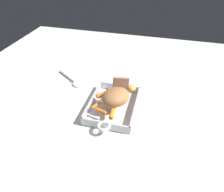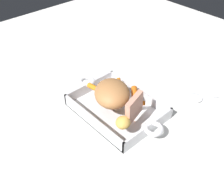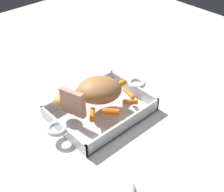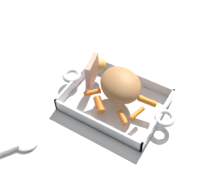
{
  "view_description": "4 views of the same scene",
  "coord_description": "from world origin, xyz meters",
  "px_view_note": "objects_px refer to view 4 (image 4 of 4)",
  "views": [
    {
      "loc": [
        -0.73,
        -0.18,
        0.67
      ],
      "look_at": [
        -0.0,
        0.01,
        0.08
      ],
      "focal_mm": 31.78,
      "sensor_mm": 36.0,
      "label": 1
    },
    {
      "loc": [
        0.5,
        -0.48,
        0.64
      ],
      "look_at": [
        -0.0,
        -0.02,
        0.08
      ],
      "focal_mm": 42.89,
      "sensor_mm": 36.0,
      "label": 2
    },
    {
      "loc": [
        0.47,
        0.57,
        0.65
      ],
      "look_at": [
        -0.03,
        0.02,
        0.07
      ],
      "focal_mm": 48.17,
      "sensor_mm": 36.0,
      "label": 3
    },
    {
      "loc": [
        -0.28,
        0.5,
        0.75
      ],
      "look_at": [
        -0.0,
        0.03,
        0.07
      ],
      "focal_mm": 47.22,
      "sensor_mm": 36.0,
      "label": 4
    }
  ],
  "objects_px": {
    "roasting_dish": "(115,101)",
    "baby_carrot_northeast": "(92,92)",
    "baby_carrot_southeast": "(122,117)",
    "baby_carrot_southwest": "(137,113)",
    "baby_carrot_short": "(99,105)",
    "potato_corner": "(99,64)",
    "pork_roast": "(121,85)",
    "roast_slice_thin": "(92,71)",
    "serving_spoon": "(8,150)",
    "baby_carrot_center_left": "(147,101)"
  },
  "relations": [
    {
      "from": "roasting_dish",
      "to": "pork_roast",
      "type": "relative_size",
      "value": 2.78
    },
    {
      "from": "baby_carrot_southwest",
      "to": "serving_spoon",
      "type": "relative_size",
      "value": 0.26
    },
    {
      "from": "baby_carrot_short",
      "to": "serving_spoon",
      "type": "relative_size",
      "value": 0.25
    },
    {
      "from": "pork_roast",
      "to": "baby_carrot_southwest",
      "type": "relative_size",
      "value": 2.63
    },
    {
      "from": "roast_slice_thin",
      "to": "baby_carrot_southwest",
      "type": "distance_m",
      "value": 0.2
    },
    {
      "from": "baby_carrot_southwest",
      "to": "baby_carrot_short",
      "type": "xyz_separation_m",
      "value": [
        0.11,
        0.03,
        0.0
      ]
    },
    {
      "from": "pork_roast",
      "to": "baby_carrot_northeast",
      "type": "bearing_deg",
      "value": 35.0
    },
    {
      "from": "baby_carrot_short",
      "to": "roast_slice_thin",
      "type": "bearing_deg",
      "value": -47.21
    },
    {
      "from": "baby_carrot_center_left",
      "to": "roast_slice_thin",
      "type": "bearing_deg",
      "value": 0.94
    },
    {
      "from": "pork_roast",
      "to": "baby_carrot_southwest",
      "type": "height_order",
      "value": "pork_roast"
    },
    {
      "from": "roast_slice_thin",
      "to": "baby_carrot_southeast",
      "type": "relative_size",
      "value": 1.78
    },
    {
      "from": "baby_carrot_northeast",
      "to": "serving_spoon",
      "type": "distance_m",
      "value": 0.3
    },
    {
      "from": "baby_carrot_southwest",
      "to": "roasting_dish",
      "type": "bearing_deg",
      "value": -20.57
    },
    {
      "from": "roast_slice_thin",
      "to": "baby_carrot_southwest",
      "type": "bearing_deg",
      "value": 165.0
    },
    {
      "from": "baby_carrot_southwest",
      "to": "baby_carrot_center_left",
      "type": "xyz_separation_m",
      "value": [
        -0.01,
        -0.05,
        0.0
      ]
    },
    {
      "from": "baby_carrot_short",
      "to": "potato_corner",
      "type": "xyz_separation_m",
      "value": [
        0.08,
        -0.14,
        0.01
      ]
    },
    {
      "from": "roasting_dish",
      "to": "serving_spoon",
      "type": "xyz_separation_m",
      "value": [
        0.18,
        0.3,
        -0.01
      ]
    },
    {
      "from": "roast_slice_thin",
      "to": "baby_carrot_southwest",
      "type": "xyz_separation_m",
      "value": [
        -0.19,
        0.05,
        -0.03
      ]
    },
    {
      "from": "pork_roast",
      "to": "baby_carrot_center_left",
      "type": "height_order",
      "value": "pork_roast"
    },
    {
      "from": "roasting_dish",
      "to": "baby_carrot_southwest",
      "type": "relative_size",
      "value": 7.32
    },
    {
      "from": "baby_carrot_short",
      "to": "potato_corner",
      "type": "relative_size",
      "value": 1.1
    },
    {
      "from": "roasting_dish",
      "to": "baby_carrot_center_left",
      "type": "relative_size",
      "value": 6.74
    },
    {
      "from": "roast_slice_thin",
      "to": "baby_carrot_short",
      "type": "xyz_separation_m",
      "value": [
        -0.08,
        0.08,
        -0.03
      ]
    },
    {
      "from": "pork_roast",
      "to": "roast_slice_thin",
      "type": "height_order",
      "value": "roast_slice_thin"
    },
    {
      "from": "pork_roast",
      "to": "roast_slice_thin",
      "type": "bearing_deg",
      "value": -0.31
    },
    {
      "from": "roast_slice_thin",
      "to": "baby_carrot_center_left",
      "type": "bearing_deg",
      "value": -179.06
    },
    {
      "from": "pork_roast",
      "to": "roast_slice_thin",
      "type": "relative_size",
      "value": 1.73
    },
    {
      "from": "baby_carrot_northeast",
      "to": "baby_carrot_short",
      "type": "xyz_separation_m",
      "value": [
        -0.04,
        0.03,
        0.0
      ]
    },
    {
      "from": "pork_roast",
      "to": "baby_carrot_southwest",
      "type": "bearing_deg",
      "value": 149.39
    },
    {
      "from": "roast_slice_thin",
      "to": "roasting_dish",
      "type": "bearing_deg",
      "value": 170.77
    },
    {
      "from": "pork_roast",
      "to": "baby_carrot_southeast",
      "type": "bearing_deg",
      "value": 122.52
    },
    {
      "from": "serving_spoon",
      "to": "roast_slice_thin",
      "type": "bearing_deg",
      "value": 19.26
    },
    {
      "from": "roasting_dish",
      "to": "potato_corner",
      "type": "distance_m",
      "value": 0.13
    },
    {
      "from": "baby_carrot_northeast",
      "to": "baby_carrot_center_left",
      "type": "bearing_deg",
      "value": -161.57
    },
    {
      "from": "baby_carrot_northeast",
      "to": "serving_spoon",
      "type": "relative_size",
      "value": 0.25
    },
    {
      "from": "roast_slice_thin",
      "to": "baby_carrot_northeast",
      "type": "relative_size",
      "value": 1.58
    },
    {
      "from": "baby_carrot_center_left",
      "to": "pork_roast",
      "type": "bearing_deg",
      "value": 2.38
    },
    {
      "from": "serving_spoon",
      "to": "baby_carrot_short",
      "type": "bearing_deg",
      "value": -0.06
    },
    {
      "from": "roast_slice_thin",
      "to": "baby_carrot_short",
      "type": "bearing_deg",
      "value": 132.79
    },
    {
      "from": "roasting_dish",
      "to": "baby_carrot_center_left",
      "type": "xyz_separation_m",
      "value": [
        -0.1,
        -0.02,
        0.04
      ]
    },
    {
      "from": "pork_roast",
      "to": "roast_slice_thin",
      "type": "distance_m",
      "value": 0.1
    },
    {
      "from": "roast_slice_thin",
      "to": "potato_corner",
      "type": "distance_m",
      "value": 0.06
    },
    {
      "from": "baby_carrot_southeast",
      "to": "serving_spoon",
      "type": "bearing_deg",
      "value": 44.18
    },
    {
      "from": "baby_carrot_southeast",
      "to": "baby_carrot_northeast",
      "type": "xyz_separation_m",
      "value": [
        0.13,
        -0.03,
        -0.0
      ]
    },
    {
      "from": "potato_corner",
      "to": "baby_carrot_southeast",
      "type": "bearing_deg",
      "value": 139.58
    },
    {
      "from": "roasting_dish",
      "to": "baby_carrot_northeast",
      "type": "distance_m",
      "value": 0.08
    },
    {
      "from": "roasting_dish",
      "to": "baby_carrot_northeast",
      "type": "xyz_separation_m",
      "value": [
        0.06,
        0.04,
        0.04
      ]
    },
    {
      "from": "baby_carrot_southwest",
      "to": "potato_corner",
      "type": "distance_m",
      "value": 0.22
    },
    {
      "from": "baby_carrot_southwest",
      "to": "baby_carrot_short",
      "type": "relative_size",
      "value": 1.04
    },
    {
      "from": "baby_carrot_center_left",
      "to": "baby_carrot_northeast",
      "type": "xyz_separation_m",
      "value": [
        0.16,
        0.05,
        -0.0
      ]
    }
  ]
}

